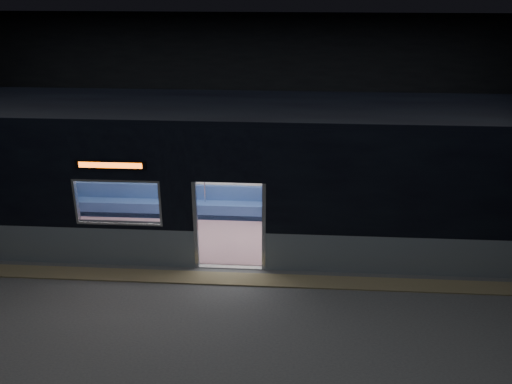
# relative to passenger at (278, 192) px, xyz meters

# --- Properties ---
(station_floor) EXTENTS (24.00, 14.00, 0.01)m
(station_floor) POSITION_rel_passenger_xyz_m (-0.98, -3.55, -0.82)
(station_floor) COLOR #47494C
(station_floor) RESTS_ON ground
(station_envelope) EXTENTS (24.00, 14.00, 5.00)m
(station_envelope) POSITION_rel_passenger_xyz_m (-0.98, -3.55, 2.85)
(station_envelope) COLOR black
(station_envelope) RESTS_ON station_floor
(tactile_strip) EXTENTS (22.80, 0.50, 0.03)m
(tactile_strip) POSITION_rel_passenger_xyz_m (-0.98, -3.00, -0.80)
(tactile_strip) COLOR #8C7F59
(tactile_strip) RESTS_ON station_floor
(metro_car) EXTENTS (18.00, 3.04, 3.35)m
(metro_car) POSITION_rel_passenger_xyz_m (-0.98, -1.00, 1.03)
(metro_car) COLOR gray
(metro_car) RESTS_ON station_floor
(passenger) EXTENTS (0.46, 0.74, 1.41)m
(passenger) POSITION_rel_passenger_xyz_m (0.00, 0.00, 0.00)
(passenger) COLOR black
(passenger) RESTS_ON metro_car
(handbag) EXTENTS (0.35, 0.33, 0.14)m
(handbag) POSITION_rel_passenger_xyz_m (-0.03, -0.24, -0.13)
(handbag) COLOR black
(handbag) RESTS_ON passenger
(transit_map) EXTENTS (0.91, 0.03, 0.59)m
(transit_map) POSITION_rel_passenger_xyz_m (0.33, 0.31, 0.63)
(transit_map) COLOR white
(transit_map) RESTS_ON metro_car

